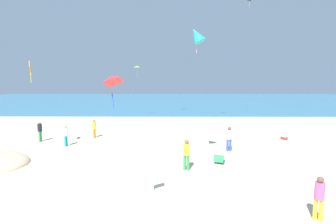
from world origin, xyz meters
name	(u,v)px	position (x,y,z in m)	size (l,w,h in m)	color
ground_plane	(168,147)	(0.00, 10.00, 0.00)	(120.00, 120.00, 0.00)	beige
ocean_water	(170,100)	(0.00, 55.53, 0.03)	(120.00, 60.00, 0.05)	teal
beach_chair_near_camera	(219,160)	(3.06, 6.18, 0.24)	(0.77, 0.79, 0.55)	#2D9956
cooler_box	(284,138)	(9.70, 12.37, 0.14)	(0.47, 0.55, 0.28)	red
person_0	(66,134)	(-7.68, 10.06, 0.93)	(0.37, 0.37, 1.60)	#19ADB2
person_1	(40,130)	(-10.36, 11.46, 0.97)	(0.36, 0.36, 1.68)	green
person_2	(319,195)	(5.33, 0.18, 0.92)	(0.44, 0.44, 1.59)	yellow
person_3	(94,127)	(-6.41, 12.88, 0.93)	(0.36, 0.36, 1.62)	orange
person_4	(229,137)	(4.24, 8.83, 1.00)	(0.37, 0.37, 1.73)	blue
person_7	(186,152)	(1.04, 5.09, 0.99)	(0.44, 0.44, 1.72)	green
kite_teal	(197,35)	(1.61, 6.12, 7.39)	(1.18, 0.99, 1.49)	#1EADAD
kite_lime	(137,67)	(-4.22, 24.79, 6.73)	(0.66, 0.49, 1.55)	#99DB33
kite_orange	(30,68)	(-9.17, 8.55, 5.73)	(0.43, 0.85, 1.46)	orange
kite_red	(111,80)	(-1.65, -0.46, 4.89)	(0.74, 0.78, 1.12)	red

